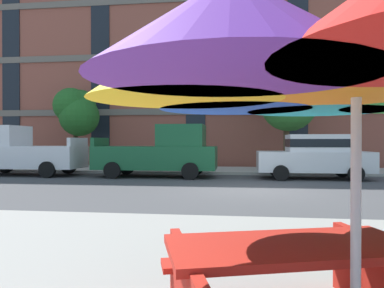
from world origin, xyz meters
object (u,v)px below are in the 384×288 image
(picnic_table, at_px, (292,282))
(pickup_white, at_px, (20,152))
(pickup_green, at_px, (162,153))
(patio_umbrella, at_px, (356,59))
(street_tree_left, at_px, (77,111))
(street_tree_middle, at_px, (288,97))
(sedan_white, at_px, (314,155))

(picnic_table, bearing_deg, pickup_white, 129.23)
(pickup_green, height_order, patio_umbrella, patio_umbrella)
(pickup_white, xyz_separation_m, picnic_table, (9.99, -12.23, -0.54))
(pickup_green, relative_size, street_tree_left, 1.17)
(street_tree_left, xyz_separation_m, patio_umbrella, (9.25, -16.22, -1.17))
(patio_umbrella, bearing_deg, pickup_green, 106.92)
(pickup_white, xyz_separation_m, patio_umbrella, (10.29, -12.70, 0.97))
(street_tree_left, distance_m, street_tree_middle, 11.03)
(sedan_white, xyz_separation_m, street_tree_left, (-11.64, 3.52, 2.21))
(street_tree_left, relative_size, picnic_table, 2.03)
(street_tree_middle, height_order, patio_umbrella, street_tree_middle)
(pickup_green, xyz_separation_m, street_tree_left, (-5.39, 3.52, 2.14))
(pickup_green, xyz_separation_m, street_tree_middle, (5.61, 2.83, 2.62))
(pickup_green, bearing_deg, pickup_white, 180.00)
(pickup_white, bearing_deg, picnic_table, -50.77)
(sedan_white, bearing_deg, picnic_table, -102.38)
(picnic_table, bearing_deg, pickup_green, 106.25)
(pickup_green, height_order, street_tree_middle, street_tree_middle)
(patio_umbrella, bearing_deg, picnic_table, 122.56)
(pickup_white, distance_m, picnic_table, 15.80)
(sedan_white, xyz_separation_m, street_tree_middle, (-0.64, 2.83, 2.70))
(pickup_green, distance_m, picnic_table, 12.76)
(patio_umbrella, relative_size, picnic_table, 1.50)
(street_tree_left, distance_m, picnic_table, 18.32)
(pickup_green, distance_m, street_tree_middle, 6.81)
(street_tree_left, height_order, picnic_table, street_tree_left)
(street_tree_middle, bearing_deg, pickup_white, -166.75)
(street_tree_left, relative_size, patio_umbrella, 1.35)
(sedan_white, distance_m, picnic_table, 12.53)
(pickup_white, relative_size, picnic_table, 2.36)
(street_tree_middle, distance_m, picnic_table, 15.53)
(patio_umbrella, xyz_separation_m, picnic_table, (-0.30, 0.47, -1.51))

